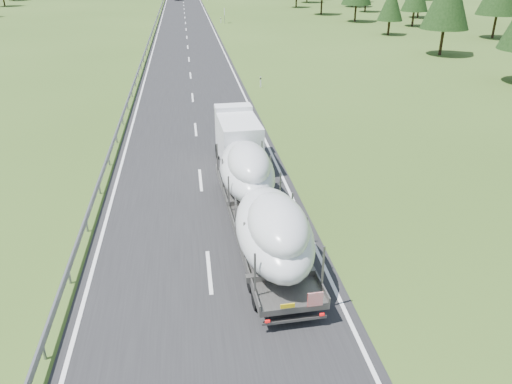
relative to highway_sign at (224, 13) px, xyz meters
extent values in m
plane|color=#334D19|center=(-7.20, -80.00, -1.81)|extent=(400.00, 400.00, 0.00)
cube|color=black|center=(-7.20, 20.00, -1.80)|extent=(10.00, 400.00, 0.02)
cube|color=slate|center=(-12.50, 20.00, -1.21)|extent=(0.08, 400.00, 0.32)
cylinder|color=slate|center=(-12.50, -80.00, -1.51)|extent=(0.10, 0.10, 0.60)
cube|color=silver|center=(-0.70, -50.00, -1.31)|extent=(0.12, 0.07, 1.00)
cube|color=black|center=(-0.70, -50.00, -0.99)|extent=(0.13, 0.08, 0.12)
cube|color=silver|center=(-0.70, 0.00, -1.31)|extent=(0.12, 0.07, 1.00)
cube|color=black|center=(-0.70, 0.00, -0.99)|extent=(0.13, 0.08, 0.12)
cylinder|color=slate|center=(0.00, 0.00, -0.81)|extent=(0.08, 0.08, 2.00)
cube|color=silver|center=(0.00, 0.00, 0.19)|extent=(0.05, 0.90, 1.20)
cylinder|color=black|center=(38.52, -24.23, 0.17)|extent=(0.36, 0.36, 3.96)
cylinder|color=black|center=(32.46, -9.08, -0.32)|extent=(0.36, 0.36, 2.98)
cylinder|color=black|center=(39.07, 3.35, 0.20)|extent=(0.36, 0.36, 4.01)
cylinder|color=black|center=(32.53, 16.11, -0.23)|extent=(0.36, 0.36, 3.17)
cylinder|color=black|center=(24.12, -36.31, 0.06)|extent=(0.36, 0.36, 3.73)
cylinder|color=black|center=(24.27, -18.61, -0.55)|extent=(0.36, 0.36, 2.53)
cone|color=black|center=(24.27, -18.61, 2.96)|extent=(3.93, 3.93, 5.26)
cylinder|color=black|center=(24.50, -1.26, -0.01)|extent=(0.36, 0.36, 3.59)
cylinder|color=black|center=(21.42, 11.85, 0.01)|extent=(0.36, 0.36, 3.64)
cylinder|color=black|center=(19.57, 28.37, -0.32)|extent=(0.36, 0.36, 2.98)
cube|color=white|center=(-4.86, -69.24, -0.13)|extent=(2.41, 4.51, 2.47)
cube|color=black|center=(-4.86, -66.99, 0.31)|extent=(2.03, 0.17, 1.23)
cube|color=white|center=(-4.86, -67.30, 1.23)|extent=(2.25, 1.16, 0.26)
cube|color=#615F5C|center=(-4.86, -70.12, -1.32)|extent=(2.33, 2.75, 0.22)
cylinder|color=black|center=(-5.87, -67.65, -1.37)|extent=(0.35, 0.90, 0.88)
cylinder|color=black|center=(-3.84, -67.65, -1.37)|extent=(0.35, 0.90, 0.88)
cylinder|color=black|center=(-5.87, -70.47, -1.37)|extent=(0.35, 0.90, 0.88)
cylinder|color=black|center=(-3.84, -70.47, -1.37)|extent=(0.35, 0.90, 0.88)
cube|color=#615F5C|center=(-4.86, -77.62, -1.00)|extent=(2.97, 12.45, 0.23)
cube|color=#615F5C|center=(-6.03, -77.62, -0.78)|extent=(0.64, 12.34, 0.21)
cube|color=#615F5C|center=(-3.69, -77.62, -0.78)|extent=(0.64, 12.34, 0.21)
cube|color=#615F5C|center=(-6.03, -82.91, -0.04)|extent=(0.06, 0.06, 1.68)
cube|color=#615F5C|center=(-3.69, -82.91, -0.04)|extent=(0.06, 0.06, 1.68)
cube|color=#615F5C|center=(-6.03, -80.79, -0.04)|extent=(0.06, 0.06, 1.68)
cube|color=#615F5C|center=(-3.69, -80.79, -0.04)|extent=(0.06, 0.06, 1.68)
cube|color=#615F5C|center=(-6.03, -78.68, -0.04)|extent=(0.06, 0.06, 1.68)
cube|color=#615F5C|center=(-3.69, -78.68, -0.04)|extent=(0.06, 0.06, 1.68)
cube|color=#615F5C|center=(-6.03, -76.56, -0.04)|extent=(0.06, 0.06, 1.68)
cube|color=#615F5C|center=(-3.69, -76.56, -0.04)|extent=(0.06, 0.06, 1.68)
cube|color=#615F5C|center=(-6.03, -74.44, -0.04)|extent=(0.06, 0.06, 1.68)
cube|color=#615F5C|center=(-3.69, -74.44, -0.04)|extent=(0.06, 0.06, 1.68)
cube|color=#615F5C|center=(-6.03, -72.32, -0.04)|extent=(0.06, 0.06, 1.68)
cube|color=#615F5C|center=(-3.69, -72.32, -0.04)|extent=(0.06, 0.06, 1.68)
cylinder|color=black|center=(-5.83, -82.38, -1.37)|extent=(0.39, 0.90, 0.88)
cylinder|color=black|center=(-3.89, -82.38, -1.37)|extent=(0.39, 0.90, 0.88)
cylinder|color=black|center=(-5.83, -81.32, -1.37)|extent=(0.39, 0.90, 0.88)
cylinder|color=black|center=(-3.89, -81.32, -1.37)|extent=(0.39, 0.90, 0.88)
cube|color=#615F5C|center=(-4.86, -83.75, -1.41)|extent=(2.21, 0.21, 0.11)
cube|color=red|center=(-4.20, -83.81, -0.62)|extent=(0.53, 0.06, 0.53)
cube|color=yellow|center=(-5.12, -83.81, -0.75)|extent=(0.49, 0.06, 0.16)
cube|color=red|center=(-5.78, -83.81, -1.28)|extent=(0.16, 0.06, 0.09)
cube|color=red|center=(-3.93, -83.81, -1.28)|extent=(0.16, 0.06, 0.09)
ellipsoid|color=silver|center=(-4.86, -80.44, 0.14)|extent=(3.12, 6.64, 2.05)
ellipsoid|color=silver|center=(-4.86, -81.25, 0.86)|extent=(2.33, 4.22, 1.64)
ellipsoid|color=silver|center=(-4.86, -74.44, 0.12)|extent=(2.88, 6.57, 2.01)
ellipsoid|color=silver|center=(-4.86, -75.25, 0.83)|extent=(2.15, 4.18, 1.61)
camera|label=1|loc=(-7.64, -96.55, 9.52)|focal=35.00mm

